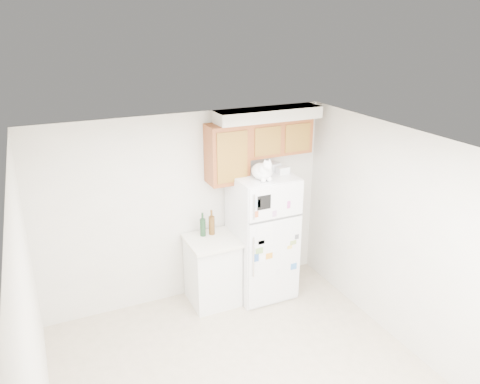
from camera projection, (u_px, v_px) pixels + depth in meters
room_shell at (255, 231)px, 4.45m from camera, size 3.84×4.04×2.52m
refrigerator at (262, 236)px, 6.20m from camera, size 0.76×0.78×1.70m
base_counter at (212, 270)px, 6.13m from camera, size 0.64×0.64×0.92m
cat at (263, 171)px, 5.71m from camera, size 0.29×0.43×0.30m
storage_box_back at (273, 167)px, 6.07m from camera, size 0.22×0.19×0.10m
storage_box_front at (283, 170)px, 5.96m from camera, size 0.16×0.12×0.09m
bottle_green at (203, 224)px, 6.00m from camera, size 0.07×0.07×0.32m
bottle_amber at (212, 222)px, 6.04m from camera, size 0.08×0.08×0.34m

